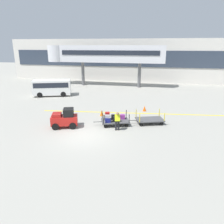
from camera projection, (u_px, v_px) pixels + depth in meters
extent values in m
plane|color=#9E9B91|center=(85.00, 136.00, 15.96)|extent=(120.00, 120.00, 0.00)
cube|color=yellow|center=(138.00, 113.00, 21.18)|extent=(19.22, 2.59, 0.01)
cube|color=beige|center=(132.00, 60.00, 39.03)|extent=(46.94, 2.40, 7.56)
cube|color=#2D3847|center=(131.00, 59.00, 37.75)|extent=(44.59, 0.12, 2.80)
cube|color=silver|center=(110.00, 54.00, 33.58)|extent=(17.03, 2.20, 2.60)
cylinder|color=silver|center=(57.00, 53.00, 35.46)|extent=(3.00, 3.00, 2.60)
cube|color=#1E232D|center=(109.00, 53.00, 32.46)|extent=(15.33, 0.08, 0.70)
cylinder|color=#59595B|center=(83.00, 74.00, 35.51)|extent=(0.50, 0.50, 3.84)
cylinder|color=#59595B|center=(139.00, 75.00, 33.58)|extent=(0.50, 0.50, 3.84)
cube|color=red|center=(64.00, 120.00, 17.41)|extent=(2.35, 1.74, 0.70)
cube|color=black|center=(69.00, 112.00, 17.25)|extent=(1.09, 1.20, 0.60)
cube|color=#A51B16|center=(57.00, 115.00, 17.20)|extent=(0.97, 1.12, 0.24)
cylinder|color=black|center=(57.00, 122.00, 17.93)|extent=(0.59, 0.36, 0.56)
cylinder|color=black|center=(55.00, 127.00, 16.94)|extent=(0.59, 0.36, 0.56)
cylinder|color=black|center=(73.00, 121.00, 18.09)|extent=(0.59, 0.36, 0.56)
cylinder|color=black|center=(73.00, 126.00, 17.10)|extent=(0.59, 0.36, 0.56)
cube|color=#4C4C4F|center=(115.00, 121.00, 17.98)|extent=(2.64, 2.09, 0.08)
cylinder|color=black|center=(102.00, 115.00, 18.35)|extent=(0.06, 0.06, 0.70)
cylinder|color=black|center=(103.00, 120.00, 17.13)|extent=(0.06, 0.06, 0.70)
cylinder|color=black|center=(126.00, 114.00, 18.60)|extent=(0.06, 0.06, 0.70)
cylinder|color=black|center=(129.00, 119.00, 17.38)|extent=(0.06, 0.06, 0.70)
cylinder|color=black|center=(104.00, 121.00, 18.50)|extent=(0.34, 0.20, 0.32)
cylinder|color=black|center=(106.00, 126.00, 17.38)|extent=(0.34, 0.20, 0.32)
cylinder|color=black|center=(124.00, 120.00, 18.71)|extent=(0.34, 0.20, 0.32)
cylinder|color=black|center=(127.00, 125.00, 17.58)|extent=(0.34, 0.20, 0.32)
cylinder|color=#333333|center=(97.00, 122.00, 17.81)|extent=(0.68, 0.28, 0.05)
cube|color=black|center=(107.00, 118.00, 18.12)|extent=(0.58, 0.44, 0.35)
cube|color=navy|center=(108.00, 120.00, 17.50)|extent=(0.53, 0.46, 0.40)
cube|color=black|center=(115.00, 117.00, 18.18)|extent=(0.64, 0.43, 0.42)
cube|color=black|center=(116.00, 119.00, 17.65)|extent=(0.63, 0.40, 0.43)
cube|color=#8C338C|center=(122.00, 117.00, 18.31)|extent=(0.56, 0.42, 0.38)
cube|color=red|center=(107.00, 114.00, 18.02)|extent=(0.45, 0.35, 0.32)
cube|color=#99999E|center=(108.00, 116.00, 17.40)|extent=(0.47, 0.33, 0.23)
cube|color=#4C4C4F|center=(150.00, 119.00, 18.34)|extent=(2.64, 2.09, 0.08)
cylinder|color=gold|center=(136.00, 113.00, 18.70)|extent=(0.06, 0.06, 0.70)
cylinder|color=gold|center=(140.00, 118.00, 17.48)|extent=(0.06, 0.06, 0.70)
cylinder|color=gold|center=(159.00, 112.00, 18.95)|extent=(0.06, 0.06, 0.70)
cylinder|color=gold|center=(165.00, 117.00, 17.73)|extent=(0.06, 0.06, 0.70)
cylinder|color=black|center=(138.00, 120.00, 18.86)|extent=(0.34, 0.20, 0.32)
cylinder|color=black|center=(142.00, 125.00, 17.73)|extent=(0.34, 0.20, 0.32)
cylinder|color=black|center=(157.00, 119.00, 19.06)|extent=(0.34, 0.20, 0.32)
cylinder|color=black|center=(162.00, 124.00, 17.94)|extent=(0.34, 0.20, 0.32)
cylinder|color=#333333|center=(133.00, 120.00, 18.17)|extent=(0.68, 0.28, 0.05)
cylinder|color=black|center=(116.00, 125.00, 16.88)|extent=(0.16, 0.16, 0.82)
cylinder|color=black|center=(118.00, 125.00, 16.88)|extent=(0.16, 0.16, 0.82)
cube|color=#D1E51E|center=(117.00, 118.00, 16.58)|extent=(0.49, 0.51, 0.61)
sphere|color=#8C6647|center=(117.00, 114.00, 16.36)|extent=(0.22, 0.22, 0.22)
cube|color=white|center=(52.00, 87.00, 28.19)|extent=(5.16, 3.43, 1.90)
cube|color=#1E232D|center=(52.00, 84.00, 28.07)|extent=(4.81, 3.34, 0.64)
cylinder|color=black|center=(40.00, 95.00, 27.42)|extent=(0.72, 0.46, 0.68)
cylinder|color=black|center=(63.00, 94.00, 27.80)|extent=(0.72, 0.46, 0.68)
cone|color=orange|center=(102.00, 113.00, 20.38)|extent=(0.36, 0.36, 0.55)
cone|color=#EA590F|center=(144.00, 108.00, 21.81)|extent=(0.36, 0.36, 0.55)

